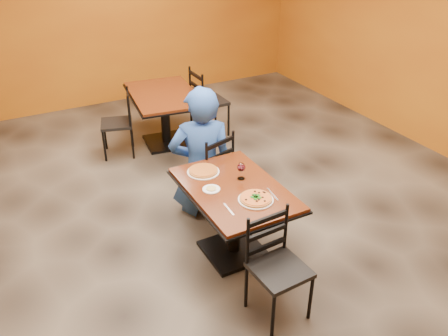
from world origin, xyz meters
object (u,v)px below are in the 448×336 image
chair_main_near (280,270)px  pizza_main (256,198)px  wine_glass (241,170)px  chair_second_left (117,124)px  chair_second_right (209,102)px  side_plate (211,189)px  table_main (234,205)px  chair_main_far (208,170)px  pizza_far (203,170)px  plate_main (256,200)px  diner (201,152)px  table_second (165,106)px  plate_far (203,172)px

chair_main_near → pizza_main: bearing=75.3°
chair_main_near → wine_glass: 1.04m
chair_second_left → chair_second_right: bearing=106.7°
chair_main_near → chair_second_right: (1.07, 3.39, 0.04)m
side_plate → chair_main_near: bearing=-80.9°
table_main → chair_main_far: 0.84m
table_main → pizza_far: (-0.13, 0.37, 0.21)m
plate_main → side_plate: size_ratio=1.94×
chair_second_left → diner: (0.43, -1.72, 0.27)m
chair_second_left → pizza_main: bearing=25.3°
pizza_main → table_main: bearing=102.2°
chair_second_left → side_plate: size_ratio=5.56×
table_second → wine_glass: size_ratio=7.77×
chair_second_left → diner: bearing=30.7°
side_plate → wine_glass: bearing=7.1°
table_main → wine_glass: bearing=38.8°
chair_second_right → plate_far: size_ratio=3.21×
chair_main_near → chair_second_left: 3.41m
wine_glass → diner: bearing=95.2°
pizza_far → chair_second_left: bearing=96.2°
diner → plate_far: size_ratio=4.64×
table_second → side_plate: size_ratio=8.74×
side_plate → wine_glass: 0.34m
chair_second_left → wine_glass: bearing=28.2°
chair_main_near → chair_main_far: size_ratio=0.98×
table_second → chair_main_near: bearing=-96.4°
table_main → chair_main_near: (-0.06, -0.85, -0.10)m
side_plate → wine_glass: wine_glass is taller
chair_second_right → table_main: bearing=157.7°
chair_second_right → plate_far: bearing=151.5°
plate_main → pizza_far: (-0.19, 0.65, 0.02)m
wine_glass → chair_main_far: bearing=89.5°
table_second → plate_main: (-0.26, -2.82, 0.20)m
plate_far → plate_main: bearing=-73.5°
table_main → wine_glass: wine_glass is taller
table_second → chair_main_far: (-0.19, -1.72, -0.09)m
chair_main_far → chair_second_right: bearing=-134.4°
chair_main_far → chair_second_left: size_ratio=1.06×
pizza_main → wine_glass: (0.07, 0.37, 0.07)m
pizza_main → plate_far: (-0.19, 0.65, -0.02)m
table_main → plate_far: (-0.13, 0.37, 0.20)m
table_main → chair_main_far: size_ratio=1.31×
chair_main_near → side_plate: (-0.15, 0.91, 0.30)m
chair_main_far → plate_main: (-0.07, -1.10, 0.29)m
chair_second_right → chair_main_near: bearing=161.8°
chair_second_right → pizza_main: bearing=160.7°
chair_second_right → side_plate: chair_second_right is taller
plate_far → wine_glass: wine_glass is taller
chair_main_far → plate_main: chair_main_far is taller
chair_second_left → plate_main: (0.43, -2.82, 0.31)m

